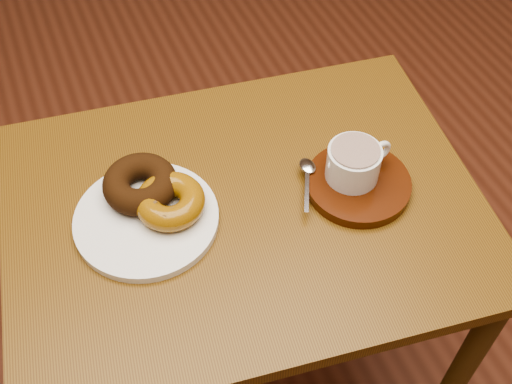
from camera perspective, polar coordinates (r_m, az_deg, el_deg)
name	(u,v)px	position (r m, az deg, el deg)	size (l,w,h in m)	color
cafe_table	(245,244)	(1.08, -0.98, -4.67)	(0.80, 0.64, 0.69)	brown
donut_plate	(146,219)	(0.98, -9.71, -2.39)	(0.22, 0.22, 0.01)	white
donut_cinnamon	(140,184)	(0.99, -10.25, 0.72)	(0.11, 0.11, 0.04)	black
donut_caramel	(170,201)	(0.96, -7.64, -0.82)	(0.14, 0.14, 0.04)	#8F5E0F
saucer	(358,184)	(1.02, 9.06, 0.71)	(0.16, 0.16, 0.02)	#3B1708
coffee_cup	(354,162)	(0.99, 8.74, 2.63)	(0.11, 0.08, 0.06)	white
teaspoon	(307,171)	(1.01, 4.58, 1.90)	(0.06, 0.10, 0.01)	silver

